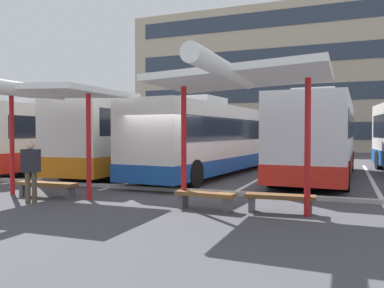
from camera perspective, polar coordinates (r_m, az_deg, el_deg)
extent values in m
plane|color=#47474C|center=(13.10, -3.69, -6.80)|extent=(160.00, 160.00, 0.00)
cube|color=tan|center=(48.37, 14.95, 8.41)|extent=(35.35, 14.18, 15.30)
cube|color=#2D3847|center=(40.97, 13.75, 1.87)|extent=(32.52, 0.08, 1.68)
cube|color=#2D3847|center=(41.16, 13.79, 7.20)|extent=(32.52, 0.08, 1.68)
cube|color=#2D3847|center=(41.71, 13.83, 12.44)|extent=(32.52, 0.08, 1.68)
cube|color=#2D3847|center=(42.59, 13.87, 17.50)|extent=(32.52, 0.08, 1.68)
cube|color=silver|center=(22.16, -18.33, 1.08)|extent=(3.11, 11.32, 2.92)
cube|color=red|center=(22.20, -18.30, -1.63)|extent=(3.15, 11.36, 0.82)
cube|color=black|center=(22.16, -18.34, 2.19)|extent=(3.09, 10.43, 0.96)
cube|color=black|center=(26.85, -11.29, 1.97)|extent=(2.13, 0.21, 1.75)
cube|color=silver|center=(21.10, -20.63, 5.49)|extent=(1.59, 2.29, 0.36)
cylinder|color=black|center=(26.12, -15.08, -1.52)|extent=(0.36, 1.02, 1.00)
cylinder|color=black|center=(24.98, -10.80, -1.64)|extent=(0.36, 1.02, 1.00)
cylinder|color=black|center=(18.40, -22.87, -2.92)|extent=(0.36, 1.02, 1.00)
cube|color=silver|center=(19.17, -9.22, 1.36)|extent=(3.12, 10.32, 3.12)
cube|color=orange|center=(19.21, -9.21, -2.15)|extent=(3.16, 10.37, 0.76)
cube|color=black|center=(19.17, -9.23, 2.82)|extent=(3.09, 9.51, 1.04)
cube|color=black|center=(23.80, -3.73, 2.34)|extent=(2.14, 0.23, 1.87)
cube|color=silver|center=(18.12, -11.08, 6.84)|extent=(1.60, 2.29, 0.36)
cylinder|color=black|center=(22.84, -7.76, -1.93)|extent=(0.37, 1.02, 1.00)
cylinder|color=black|center=(21.98, -2.50, -2.06)|extent=(0.37, 1.02, 1.00)
cylinder|color=black|center=(16.82, -18.00, -3.29)|extent=(0.37, 1.02, 1.00)
cylinder|color=black|center=(15.63, -11.33, -3.61)|extent=(0.37, 1.02, 1.00)
cube|color=silver|center=(18.14, 3.61, 0.87)|extent=(3.50, 12.60, 2.80)
cube|color=#194C9E|center=(18.19, 3.60, -2.59)|extent=(3.54, 12.65, 0.60)
cube|color=black|center=(18.14, 3.61, 2.11)|extent=(3.44, 11.61, 0.92)
cube|color=black|center=(23.96, 9.39, 1.85)|extent=(2.12, 0.27, 1.68)
cube|color=silver|center=(16.77, 1.53, 6.21)|extent=(1.63, 2.32, 0.36)
cylinder|color=black|center=(22.88, 5.57, -1.92)|extent=(0.39, 1.02, 1.00)
cylinder|color=black|center=(22.19, 10.90, -2.05)|extent=(0.39, 1.02, 1.00)
cylinder|color=black|center=(14.66, -7.51, -3.94)|extent=(0.39, 1.02, 1.00)
cylinder|color=black|center=(13.56, 0.26, -4.39)|extent=(0.39, 1.02, 1.00)
cube|color=silver|center=(17.42, 17.88, 1.02)|extent=(2.91, 10.53, 2.96)
cube|color=red|center=(17.47, 17.85, -2.77)|extent=(2.95, 10.57, 0.65)
cube|color=black|center=(17.42, 17.90, 2.51)|extent=(2.91, 9.69, 0.95)
cube|color=black|center=(22.60, 19.13, 2.04)|extent=(2.28, 0.15, 1.78)
cube|color=silver|center=(16.19, 17.50, 6.86)|extent=(1.62, 2.25, 0.36)
cylinder|color=black|center=(21.21, 15.56, -2.25)|extent=(0.33, 1.01, 1.00)
cylinder|color=black|center=(21.02, 22.03, -2.35)|extent=(0.33, 1.01, 1.00)
cylinder|color=black|center=(14.08, 11.59, -4.19)|extent=(0.33, 1.01, 1.00)
cylinder|color=black|center=(13.80, 21.38, -4.39)|extent=(0.33, 1.01, 1.00)
cylinder|color=black|center=(22.76, 25.55, -2.09)|extent=(0.40, 1.03, 1.00)
cube|color=white|center=(24.37, -20.76, -2.97)|extent=(0.16, 14.00, 0.01)
cube|color=white|center=(21.70, -12.25, -3.45)|extent=(0.16, 14.00, 0.01)
cube|color=white|center=(19.64, -1.65, -3.95)|extent=(0.16, 14.00, 0.01)
cube|color=white|center=(18.38, 10.90, -4.37)|extent=(0.16, 14.00, 0.01)
cube|color=white|center=(18.10, 24.55, -4.59)|extent=(0.16, 14.00, 0.01)
cylinder|color=red|center=(13.50, -24.71, -0.14)|extent=(0.14, 0.14, 3.08)
cylinder|color=red|center=(11.59, -14.79, -0.32)|extent=(0.14, 0.14, 3.08)
cube|color=white|center=(12.55, -20.20, 7.19)|extent=(3.89, 2.92, 0.27)
cylinder|color=white|center=(11.61, -24.53, 7.45)|extent=(0.36, 3.88, 0.36)
cube|color=brown|center=(12.52, -20.35, -5.46)|extent=(1.96, 0.52, 0.10)
cube|color=#4C4C51|center=(13.08, -23.16, -6.18)|extent=(0.14, 0.34, 0.35)
cube|color=#4C4C51|center=(12.06, -17.27, -6.78)|extent=(0.14, 0.34, 0.35)
cylinder|color=red|center=(10.10, -1.21, -0.26)|extent=(0.14, 0.14, 3.18)
cylinder|color=red|center=(9.35, 16.45, -0.48)|extent=(0.14, 0.14, 3.18)
cube|color=white|center=(9.70, 7.32, 9.55)|extent=(4.08, 3.08, 0.35)
cylinder|color=white|center=(8.37, 4.95, 10.61)|extent=(0.36, 4.08, 0.36)
cube|color=brown|center=(9.85, 1.92, -7.27)|extent=(1.55, 0.55, 0.10)
cube|color=#4C4C51|center=(10.15, -1.25, -8.29)|extent=(0.15, 0.35, 0.35)
cube|color=#4C4C51|center=(9.65, 5.25, -8.82)|extent=(0.15, 0.35, 0.35)
cube|color=brown|center=(9.69, 12.68, -7.46)|extent=(1.67, 0.52, 0.10)
cube|color=#4C4C51|center=(9.81, 8.69, -8.66)|extent=(0.14, 0.34, 0.35)
cube|color=#4C4C51|center=(9.69, 16.70, -8.84)|extent=(0.14, 0.34, 0.35)
cube|color=#ADADA8|center=(13.03, -3.82, -6.58)|extent=(44.00, 0.24, 0.12)
cylinder|color=brown|center=(11.70, -21.94, -5.87)|extent=(0.14, 0.14, 0.84)
cylinder|color=brown|center=(11.74, -22.77, -5.85)|extent=(0.14, 0.14, 0.84)
cube|color=#26262D|center=(11.64, -22.40, -2.26)|extent=(0.54, 0.44, 0.63)
sphere|color=beige|center=(11.62, -22.42, -0.15)|extent=(0.23, 0.23, 0.23)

